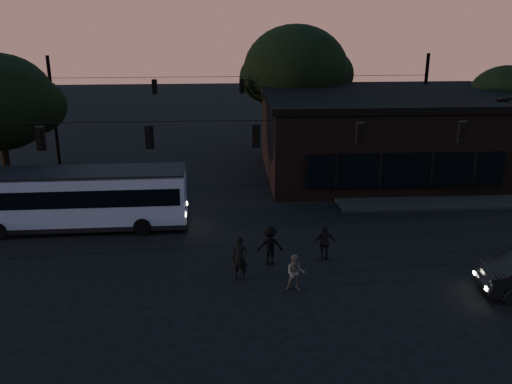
{
  "coord_description": "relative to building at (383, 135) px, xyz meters",
  "views": [
    {
      "loc": [
        -1.46,
        -19.71,
        11.05
      ],
      "look_at": [
        0.0,
        4.0,
        3.0
      ],
      "focal_mm": 40.0,
      "sensor_mm": 36.0,
      "label": 1
    }
  ],
  "objects": [
    {
      "name": "sidewalk_far_right",
      "position": [
        3.0,
        -1.97,
        -2.63
      ],
      "size": [
        14.0,
        10.0,
        0.15
      ],
      "primitive_type": "cube",
      "color": "black",
      "rests_on": "ground"
    },
    {
      "name": "tree_right",
      "position": [
        9.0,
        2.03,
        1.93
      ],
      "size": [
        5.2,
        5.2,
        6.86
      ],
      "color": "black",
      "rests_on": "ground"
    },
    {
      "name": "pedestrian_c",
      "position": [
        -6.0,
        -12.75,
        -1.87
      ],
      "size": [
        1.01,
        0.5,
        1.67
      ],
      "primitive_type": "imported",
      "rotation": [
        0.0,
        0.0,
        3.23
      ],
      "color": "black",
      "rests_on": "ground"
    },
    {
      "name": "signal_rig_far",
      "position": [
        -9.0,
        4.03,
        1.5
      ],
      "size": [
        26.24,
        0.3,
        7.5
      ],
      "color": "black",
      "rests_on": "ground"
    },
    {
      "name": "signal_rig_near",
      "position": [
        -9.0,
        -11.97,
        1.74
      ],
      "size": [
        26.24,
        0.3,
        7.5
      ],
      "color": "black",
      "rests_on": "ground"
    },
    {
      "name": "pedestrian_b",
      "position": [
        -7.65,
        -15.48,
        -1.94
      ],
      "size": [
        0.82,
        0.68,
        1.54
      ],
      "primitive_type": "imported",
      "rotation": [
        0.0,
        0.0,
        -0.14
      ],
      "color": "#4E4D47",
      "rests_on": "ground"
    },
    {
      "name": "building",
      "position": [
        0.0,
        0.0,
        0.0
      ],
      "size": [
        15.4,
        10.41,
        5.4
      ],
      "color": "black",
      "rests_on": "ground"
    },
    {
      "name": "pedestrian_d",
      "position": [
        -8.46,
        -13.04,
        -1.82
      ],
      "size": [
        1.16,
        0.67,
        1.78
      ],
      "primitive_type": "imported",
      "rotation": [
        0.0,
        0.0,
        3.15
      ],
      "color": "black",
      "rests_on": "ground"
    },
    {
      "name": "pedestrian_a",
      "position": [
        -9.82,
        -14.39,
        -1.75
      ],
      "size": [
        0.78,
        0.6,
        1.91
      ],
      "primitive_type": "imported",
      "rotation": [
        0.0,
        0.0,
        -0.23
      ],
      "color": "black",
      "rests_on": "ground"
    },
    {
      "name": "ground",
      "position": [
        -9.0,
        -15.97,
        -2.71
      ],
      "size": [
        120.0,
        120.0,
        0.0
      ],
      "primitive_type": "plane",
      "color": "black",
      "rests_on": "ground"
    },
    {
      "name": "sidewalk_far_left",
      "position": [
        -23.0,
        -1.97,
        -2.63
      ],
      "size": [
        14.0,
        10.0,
        0.15
      ],
      "primitive_type": "cube",
      "color": "black",
      "rests_on": "ground"
    },
    {
      "name": "bus",
      "position": [
        -17.67,
        -8.27,
        -1.01
      ],
      "size": [
        10.76,
        2.8,
        3.02
      ],
      "rotation": [
        0.0,
        0.0,
        0.02
      ],
      "color": "#97A1C1",
      "rests_on": "ground"
    },
    {
      "name": "tree_behind",
      "position": [
        -5.0,
        6.03,
        3.48
      ],
      "size": [
        7.6,
        7.6,
        9.43
      ],
      "color": "black",
      "rests_on": "ground"
    }
  ]
}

